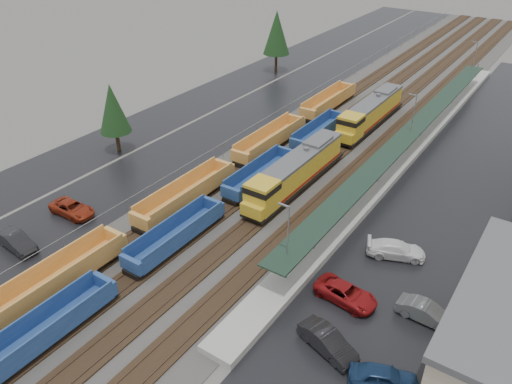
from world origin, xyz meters
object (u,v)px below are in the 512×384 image
parked_car_east_c (396,250)px  parked_car_east_d (384,378)px  parked_car_east_b (346,294)px  parked_car_east_e (426,313)px  locomotive_lead (294,173)px  parked_car_east_a (328,342)px  well_string_blue (176,236)px  locomotive_trail (370,113)px  well_string_yellow (186,195)px  parked_car_west_c (72,209)px  parked_car_west_b (16,241)px

parked_car_east_c → parked_car_east_d: size_ratio=1.12×
parked_car_east_c → parked_car_east_d: bearing=174.8°
parked_car_east_b → parked_car_east_e: parked_car_east_e is taller
locomotive_lead → parked_car_east_e: (18.72, -11.48, -1.49)m
parked_car_east_a → parked_car_east_c: size_ratio=0.93×
parked_car_east_a → parked_car_east_e: 8.62m
well_string_blue → parked_car_east_e: well_string_blue is taller
locomotive_trail → parked_car_east_e: size_ratio=3.98×
well_string_yellow → parked_car_east_d: (26.26, -10.07, -0.38)m
locomotive_lead → parked_car_west_c: size_ratio=3.58×
well_string_yellow → parked_car_west_c: bearing=-136.5°
well_string_blue → parked_car_east_a: 18.00m
locomotive_trail → parked_car_east_c: bearing=-62.0°
locomotive_trail → parked_car_east_b: locomotive_trail is taller
parked_car_east_b → parked_car_east_d: (5.71, -6.15, 0.07)m
well_string_blue → parked_car_east_b: size_ratio=13.12×
parked_car_west_b → parked_car_east_e: bearing=-66.4°
well_string_yellow → parked_car_east_d: size_ratio=17.12×
locomotive_lead → parked_car_west_b: bearing=-124.0°
well_string_yellow → parked_car_west_c: 11.87m
parked_car_east_e → parked_car_east_b: bearing=105.8°
parked_car_east_c → parked_car_west_b: bearing=99.5°
parked_car_west_b → parked_car_east_b: parked_car_west_b is taller
well_string_blue → parked_car_east_a: (17.69, -3.35, -0.30)m
well_string_blue → parked_car_east_c: size_ratio=13.12×
well_string_yellow → parked_car_west_b: (-8.16, -14.87, -0.38)m
locomotive_trail → parked_car_west_b: size_ratio=3.78×
well_string_blue → parked_car_west_b: well_string_blue is taller
parked_car_west_b → parked_car_east_c: 35.45m
locomotive_trail → parked_car_east_c: (13.85, -26.09, -1.48)m
parked_car_east_c → parked_car_east_a: bearing=156.6°
locomotive_trail → parked_car_west_c: (-16.60, -38.25, -1.53)m
well_string_blue → parked_car_east_c: well_string_blue is taller
locomotive_lead → parked_car_east_a: bearing=-53.5°
parked_car_west_c → parked_car_east_b: size_ratio=0.97×
parked_car_east_b → well_string_yellow: bearing=85.3°
well_string_blue → well_string_yellow: bearing=123.5°
well_string_blue → parked_car_east_b: 16.69m
locomotive_lead → parked_car_west_b: locomotive_lead is taller
parked_car_east_b → well_string_blue: bearing=103.4°
well_string_blue → parked_car_west_b: size_ratio=14.26×
well_string_blue → parked_car_east_d: (22.26, -4.04, -0.31)m
locomotive_lead → parked_car_east_b: size_ratio=3.48×
locomotive_lead → parked_car_east_b: locomotive_lead is taller
parked_car_east_e → parked_car_west_b: bearing=111.5°
parked_car_west_c → locomotive_lead: bearing=-45.9°
well_string_yellow → locomotive_lead: bearing=48.6°
parked_car_west_c → well_string_blue: bearing=-82.4°
parked_car_east_b → parked_car_east_c: (1.31, 7.92, 0.03)m
parked_car_west_b → parked_car_west_c: size_ratio=0.95×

